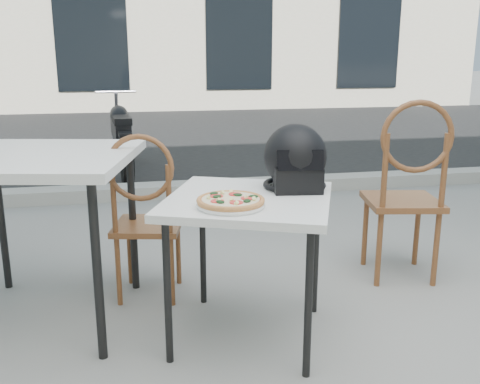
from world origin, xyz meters
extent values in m
plane|color=gray|center=(0.00, 0.00, 0.00)|extent=(80.00, 80.00, 0.00)
cube|color=black|center=(0.00, 7.00, 0.00)|extent=(30.00, 8.00, 0.00)
cube|color=#9E9C94|center=(0.00, 3.00, 0.06)|extent=(30.00, 0.25, 0.12)
cube|color=black|center=(-1.70, 10.98, 1.60)|extent=(1.60, 0.08, 2.20)
cube|color=black|center=(1.70, 10.98, 1.60)|extent=(1.60, 0.08, 2.20)
cube|color=black|center=(5.00, 10.98, 1.60)|extent=(1.60, 0.08, 2.20)
cube|color=white|center=(-0.42, 0.32, 0.66)|extent=(0.93, 0.93, 0.04)
cylinder|color=black|center=(-0.80, 0.16, 0.32)|extent=(0.04, 0.04, 0.64)
cylinder|color=black|center=(-0.25, -0.07, 0.32)|extent=(0.04, 0.04, 0.64)
cylinder|color=black|center=(-0.58, 0.71, 0.32)|extent=(0.04, 0.04, 0.64)
cylinder|color=black|center=(-0.03, 0.48, 0.32)|extent=(0.04, 0.04, 0.64)
cylinder|color=white|center=(-0.53, 0.17, 0.69)|extent=(0.29, 0.29, 0.01)
torus|color=white|center=(-0.53, 0.17, 0.69)|extent=(0.30, 0.30, 0.01)
cylinder|color=#D08A4C|center=(-0.53, 0.17, 0.70)|extent=(0.36, 0.36, 0.01)
torus|color=#D08A4C|center=(-0.53, 0.17, 0.71)|extent=(0.37, 0.37, 0.02)
cylinder|color=#B32F13|center=(-0.53, 0.17, 0.71)|extent=(0.32, 0.32, 0.00)
cylinder|color=beige|center=(-0.53, 0.17, 0.71)|extent=(0.31, 0.31, 0.00)
cylinder|color=red|center=(-0.46, 0.16, 0.72)|extent=(0.07, 0.07, 0.00)
cylinder|color=red|center=(-0.50, 0.23, 0.72)|extent=(0.07, 0.07, 0.00)
cylinder|color=red|center=(-0.58, 0.22, 0.72)|extent=(0.07, 0.07, 0.00)
cylinder|color=red|center=(-0.59, 0.14, 0.72)|extent=(0.07, 0.07, 0.00)
cylinder|color=red|center=(-0.52, 0.10, 0.72)|extent=(0.07, 0.07, 0.00)
ellipsoid|color=#123215|center=(-0.49, 0.21, 0.72)|extent=(0.05, 0.04, 0.01)
ellipsoid|color=#123215|center=(-0.58, 0.20, 0.72)|extent=(0.05, 0.05, 0.01)
ellipsoid|color=#123215|center=(-0.47, 0.11, 0.72)|extent=(0.04, 0.05, 0.01)
ellipsoid|color=#123215|center=(-0.58, 0.12, 0.72)|extent=(0.05, 0.05, 0.01)
ellipsoid|color=#123215|center=(-0.43, 0.17, 0.72)|extent=(0.05, 0.04, 0.01)
ellipsoid|color=#123215|center=(-0.58, 0.26, 0.72)|extent=(0.05, 0.05, 0.01)
cylinder|color=#FCFC9A|center=(-0.53, 0.14, 0.72)|extent=(0.02, 0.03, 0.02)
cylinder|color=#FCFC9A|center=(-0.55, 0.25, 0.72)|extent=(0.03, 0.03, 0.02)
cylinder|color=#FCFC9A|center=(-0.46, 0.16, 0.72)|extent=(0.02, 0.02, 0.02)
cylinder|color=#FCFC9A|center=(-0.51, 0.26, 0.72)|extent=(0.02, 0.03, 0.02)
cylinder|color=#FCFC9A|center=(-0.52, 0.08, 0.72)|extent=(0.03, 0.03, 0.02)
cylinder|color=#FCFC9A|center=(-0.62, 0.18, 0.72)|extent=(0.02, 0.02, 0.02)
cylinder|color=#FCFC9A|center=(-0.44, 0.12, 0.72)|extent=(0.02, 0.02, 0.02)
cylinder|color=#FCFC9A|center=(-0.58, 0.13, 0.72)|extent=(0.03, 0.03, 0.02)
ellipsoid|color=black|center=(-0.17, 0.44, 0.83)|extent=(0.33, 0.35, 0.31)
cube|color=black|center=(-0.18, 0.35, 0.74)|extent=(0.23, 0.14, 0.12)
torus|color=black|center=(-0.17, 0.44, 0.70)|extent=(0.34, 0.34, 0.03)
cube|color=black|center=(-0.18, 0.31, 0.84)|extent=(0.21, 0.07, 0.10)
cube|color=brown|center=(0.62, 0.84, 0.46)|extent=(0.48, 0.48, 0.04)
cylinder|color=brown|center=(0.82, 0.97, 0.22)|extent=(0.04, 0.04, 0.45)
cylinder|color=brown|center=(0.49, 1.04, 0.22)|extent=(0.04, 0.04, 0.45)
cylinder|color=brown|center=(0.75, 0.65, 0.22)|extent=(0.04, 0.04, 0.45)
cylinder|color=brown|center=(0.43, 0.71, 0.22)|extent=(0.04, 0.04, 0.45)
cylinder|color=brown|center=(0.75, 0.64, 0.67)|extent=(0.04, 0.04, 0.43)
cylinder|color=brown|center=(0.43, 0.70, 0.67)|extent=(0.04, 0.04, 0.43)
torus|color=brown|center=(0.59, 0.67, 0.87)|extent=(0.40, 0.11, 0.40)
cube|color=white|center=(-1.37, 0.68, 0.82)|extent=(1.06, 1.06, 0.04)
cylinder|color=black|center=(-1.09, 0.25, 0.40)|extent=(0.05, 0.05, 0.80)
cylinder|color=black|center=(-1.65, 1.12, 0.40)|extent=(0.05, 0.05, 0.80)
cylinder|color=black|center=(-0.93, 0.97, 0.40)|extent=(0.05, 0.05, 0.80)
cube|color=brown|center=(-0.85, 0.87, 0.40)|extent=(0.42, 0.42, 0.03)
cylinder|color=brown|center=(-0.69, 0.98, 0.19)|extent=(0.03, 0.03, 0.39)
cylinder|color=brown|center=(-0.96, 1.04, 0.19)|extent=(0.03, 0.03, 0.39)
cylinder|color=brown|center=(-0.75, 0.70, 0.19)|extent=(0.03, 0.03, 0.39)
cylinder|color=brown|center=(-1.02, 0.76, 0.19)|extent=(0.03, 0.03, 0.39)
cylinder|color=brown|center=(-0.75, 0.69, 0.58)|extent=(0.03, 0.03, 0.37)
cylinder|color=brown|center=(-1.02, 0.75, 0.58)|extent=(0.03, 0.03, 0.37)
torus|color=brown|center=(-0.88, 0.72, 0.75)|extent=(0.34, 0.10, 0.35)
cylinder|color=black|center=(-1.09, 4.77, 0.27)|extent=(0.16, 0.55, 0.54)
cylinder|color=gray|center=(-1.09, 4.77, 0.27)|extent=(0.14, 0.19, 0.18)
cylinder|color=black|center=(-0.98, 3.52, 0.27)|extent=(0.16, 0.55, 0.54)
cylinder|color=gray|center=(-0.98, 3.52, 0.27)|extent=(0.14, 0.19, 0.18)
cube|color=black|center=(-1.04, 4.15, 0.50)|extent=(0.24, 0.96, 0.20)
ellipsoid|color=black|center=(-1.05, 4.28, 0.65)|extent=(0.23, 0.39, 0.20)
cube|color=black|center=(-1.01, 3.88, 0.63)|extent=(0.22, 0.46, 0.07)
cylinder|color=gray|center=(-1.09, 4.70, 0.56)|extent=(0.06, 0.29, 0.64)
cylinder|color=gray|center=(-1.08, 4.59, 0.88)|extent=(0.47, 0.07, 0.03)
cube|color=black|center=(-0.98, 3.54, 0.52)|extent=(0.14, 0.21, 0.05)
camera|label=1|loc=(-0.92, -1.94, 1.29)|focal=40.00mm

